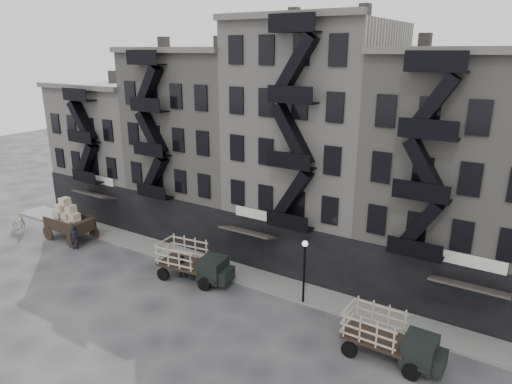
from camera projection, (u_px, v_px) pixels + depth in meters
The scene contains 13 objects.
ground at pixel (240, 309), 28.01m from camera, with size 140.00×140.00×0.00m, color #38383A.
sidewalk at pixel (271, 283), 31.01m from camera, with size 55.00×2.50×0.15m, color slate.
building_west at pixel (126, 148), 44.32m from camera, with size 10.00×11.35×13.20m.
building_midwest at pixel (207, 144), 38.77m from camera, with size 10.00×11.35×16.20m.
building_center at pixel (314, 145), 33.37m from camera, with size 10.00×11.35×18.20m.
building_mideast at pixel (459, 178), 28.58m from camera, with size 10.00×11.35×16.20m.
lamp_post at pixel (304, 264), 27.74m from camera, with size 0.36×0.36×4.28m.
horse at pixel (17, 223), 39.63m from camera, with size 0.88×1.93×1.63m, color silver.
wagon at pixel (68, 216), 37.70m from camera, with size 4.30×2.31×3.64m.
stake_truck_west at pixel (193, 259), 31.16m from camera, with size 5.47×2.71×2.65m.
stake_truck_east at pixel (390, 335), 23.07m from camera, with size 5.07×2.17×2.52m.
pedestrian_west at pixel (75, 237), 36.12m from camera, with size 0.72×0.47×1.97m, color black.
pedestrian_mid at pixel (182, 266), 31.73m from camera, with size 0.79×0.61×1.62m, color black.
Camera 1 is at (13.95, -20.23, 15.28)m, focal length 32.00 mm.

